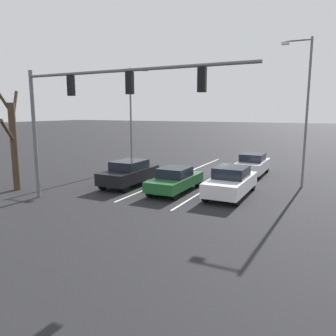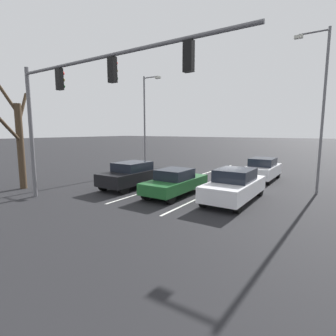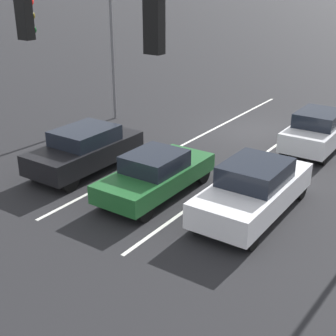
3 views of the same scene
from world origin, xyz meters
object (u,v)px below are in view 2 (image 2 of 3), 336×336
traffic_signal_gantry (77,93)px  street_lamp_right_shoulder (146,118)px  street_lamp_left_shoulder (320,102)px  car_darkgreen_midlane_front (175,182)px  car_silver_leftlane_second (263,169)px  car_black_rightlane_front (132,174)px  bare_tree_near (19,139)px  car_white_leftlane_front (234,185)px

traffic_signal_gantry → street_lamp_right_shoulder: (4.30, -10.26, -0.53)m
street_lamp_left_shoulder → car_darkgreen_midlane_front: bearing=36.8°
car_silver_leftlane_second → street_lamp_left_shoulder: bearing=144.3°
car_darkgreen_midlane_front → car_silver_leftlane_second: bearing=-111.9°
car_silver_leftlane_second → street_lamp_left_shoulder: street_lamp_left_shoulder is taller
car_darkgreen_midlane_front → car_silver_leftlane_second: size_ratio=1.06×
car_black_rightlane_front → car_silver_leftlane_second: size_ratio=1.06×
car_black_rightlane_front → car_silver_leftlane_second: 9.29m
traffic_signal_gantry → bare_tree_near: size_ratio=1.76×
traffic_signal_gantry → bare_tree_near: 6.77m
bare_tree_near → car_silver_leftlane_second: bearing=-136.7°
car_darkgreen_midlane_front → traffic_signal_gantry: (2.29, 4.37, 4.38)m
car_black_rightlane_front → bare_tree_near: 7.03m
street_lamp_right_shoulder → street_lamp_left_shoulder: bearing=174.7°
street_lamp_left_shoulder → bare_tree_near: size_ratio=1.33×
traffic_signal_gantry → street_lamp_right_shoulder: 11.14m
car_white_leftlane_front → street_lamp_right_shoulder: 11.70m
traffic_signal_gantry → street_lamp_left_shoulder: size_ratio=1.32×
street_lamp_left_shoulder → car_white_leftlane_front: bearing=52.5°
car_darkgreen_midlane_front → car_black_rightlane_front: car_black_rightlane_front is taller
car_silver_leftlane_second → bare_tree_near: 16.04m
bare_tree_near → car_black_rightlane_front: bearing=-143.8°
car_black_rightlane_front → street_lamp_right_shoulder: street_lamp_right_shoulder is taller
car_silver_leftlane_second → traffic_signal_gantry: traffic_signal_gantry is taller
car_silver_leftlane_second → bare_tree_near: bearing=43.3°
car_black_rightlane_front → street_lamp_right_shoulder: 7.57m
car_white_leftlane_front → bare_tree_near: bearing=20.1°
street_lamp_left_shoulder → bare_tree_near: street_lamp_left_shoulder is taller
car_darkgreen_midlane_front → car_white_leftlane_front: 3.18m
street_lamp_right_shoulder → bare_tree_near: 9.98m
car_black_rightlane_front → bare_tree_near: bearing=36.2°
car_silver_leftlane_second → bare_tree_near: (11.57, 10.90, 2.19)m
street_lamp_right_shoulder → street_lamp_left_shoulder: (-12.89, 1.19, 0.44)m
car_darkgreen_midlane_front → street_lamp_left_shoulder: (-6.30, -4.71, 4.29)m
street_lamp_right_shoulder → bare_tree_near: street_lamp_right_shoulder is taller
car_darkgreen_midlane_front → bare_tree_near: 9.72m
car_white_leftlane_front → car_black_rightlane_front: (6.41, 0.36, 0.01)m
car_black_rightlane_front → street_lamp_left_shoulder: bearing=-154.9°
car_white_leftlane_front → bare_tree_near: 12.76m
car_black_rightlane_front → bare_tree_near: bare_tree_near is taller
car_darkgreen_midlane_front → car_silver_leftlane_second: car_silver_leftlane_second is taller
car_white_leftlane_front → bare_tree_near: bare_tree_near is taller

